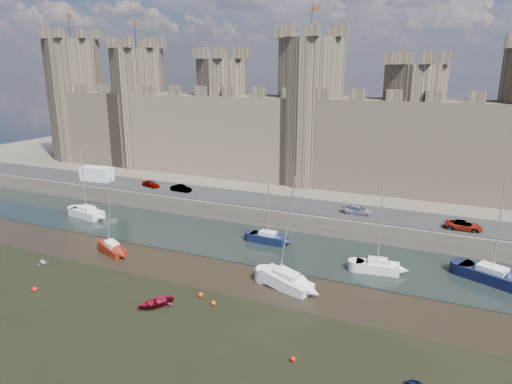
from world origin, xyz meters
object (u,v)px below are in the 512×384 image
car_1 (181,188)px  car_2 (358,211)px  sailboat_3 (492,275)px  sailboat_4 (112,248)px  sailboat_0 (87,212)px  car_0 (151,184)px  car_3 (464,226)px  van (97,174)px  sailboat_5 (286,280)px  sailboat_1 (268,237)px  sailboat_2 (377,266)px

car_1 → car_2: 27.42m
sailboat_3 → sailboat_4: sailboat_3 is taller
sailboat_0 → car_0: bearing=79.4°
car_3 → van: bearing=88.0°
sailboat_5 → sailboat_3: bearing=42.5°
car_1 → sailboat_1: bearing=-112.1°
car_0 → sailboat_2: size_ratio=0.35×
car_0 → sailboat_1: size_ratio=0.36×
sailboat_2 → sailboat_3: (10.94, 2.38, 0.04)m
van → sailboat_4: bearing=-49.7°
car_3 → sailboat_5: (-15.64, -17.71, -2.27)m
car_1 → car_2: car_2 is taller
car_2 → van: bearing=89.4°
sailboat_4 → car_2: bearing=57.5°
sailboat_2 → sailboat_4: 30.12m
sailboat_3 → sailboat_1: bearing=-157.4°
car_0 → car_1: bearing=-76.5°
car_0 → car_2: car_0 is taller
sailboat_0 → sailboat_3: (52.64, 0.87, 0.02)m
car_0 → van: 10.94m
car_0 → car_3: (45.94, -1.35, 0.01)m
car_1 → sailboat_2: bearing=-106.9°
car_2 → sailboat_2: size_ratio=0.40×
car_0 → sailboat_5: bearing=-105.2°
van → sailboat_5: bearing=-30.1°
car_1 → car_3: size_ratio=0.80×
car_1 → sailboat_4: sailboat_4 is taller
car_0 → car_2: (33.36, -0.49, -0.01)m
sailboat_1 → sailboat_4: bearing=-142.2°
car_2 → sailboat_1: bearing=131.2°
car_0 → car_3: bearing=-74.7°
car_0 → van: bearing=108.2°
car_2 → sailboat_3: 18.02m
car_2 → sailboat_0: bearing=104.5°
car_2 → van: van is taller
car_0 → van: (-10.92, -0.22, 0.62)m
car_2 → car_3: (12.58, -0.86, 0.02)m
car_3 → car_1: bearing=87.7°
van → sailboat_3: size_ratio=0.51×
car_3 → sailboat_0: size_ratio=0.41×
sailboat_1 → car_3: bearing=21.9°
car_3 → sailboat_0: bearing=99.3°
car_3 → sailboat_4: bearing=114.8°
car_2 → car_3: size_ratio=0.93×
car_1 → sailboat_5: (24.35, -18.69, -2.25)m
sailboat_0 → sailboat_3: bearing=10.6°
car_1 → car_2: bearing=-87.4°
car_0 → sailboat_4: size_ratio=0.36×
sailboat_1 → sailboat_2: sailboat_2 is taller
car_0 → van: size_ratio=0.61×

